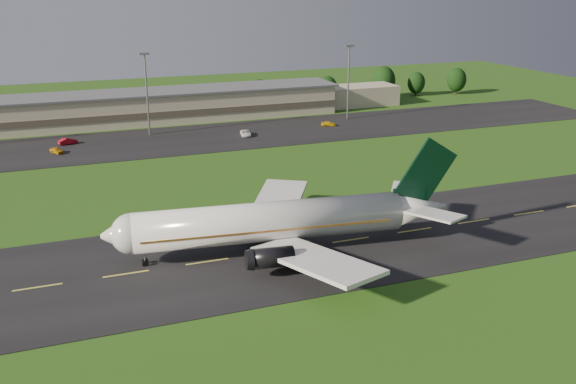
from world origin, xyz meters
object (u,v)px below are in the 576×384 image
object	(u,v)px
service_vehicle_d	(329,124)
terminal	(144,107)
light_mast_east	(349,73)
service_vehicle_a	(57,150)
service_vehicle_b	(68,141)
airliner	(276,222)
service_vehicle_c	(246,133)
light_mast_centre	(146,84)

from	to	relation	value
service_vehicle_d	terminal	bearing A→B (deg)	79.98
terminal	light_mast_east	xyz separation A→B (m)	(53.60, -16.18, 8.75)
light_mast_east	service_vehicle_a	bearing A→B (deg)	-171.82
service_vehicle_a	service_vehicle_b	world-z (taller)	service_vehicle_b
airliner	service_vehicle_c	distance (m)	72.28
service_vehicle_b	service_vehicle_c	distance (m)	42.39
service_vehicle_c	service_vehicle_a	bearing A→B (deg)	-168.10
airliner	service_vehicle_a	xyz separation A→B (m)	(-27.57, 68.97, -3.90)
airliner	service_vehicle_d	bearing A→B (deg)	67.37
airliner	light_mast_centre	distance (m)	80.67
terminal	service_vehicle_b	bearing A→B (deg)	-137.25
light_mast_centre	light_mast_east	xyz separation A→B (m)	(55.00, 0.00, 0.00)
light_mast_east	service_vehicle_c	world-z (taller)	light_mast_east
service_vehicle_c	light_mast_centre	bearing A→B (deg)	166.16
service_vehicle_a	light_mast_centre	bearing A→B (deg)	-3.09
service_vehicle_b	service_vehicle_d	world-z (taller)	service_vehicle_b
terminal	light_mast_east	distance (m)	56.67
airliner	service_vehicle_a	bearing A→B (deg)	118.48
light_mast_east	service_vehicle_b	bearing A→B (deg)	-177.42
terminal	service_vehicle_a	bearing A→B (deg)	-131.17
airliner	terminal	bearing A→B (deg)	98.88
airliner	service_vehicle_b	size ratio (longest dim) A/B	11.57
service_vehicle_b	service_vehicle_d	bearing A→B (deg)	-111.74
service_vehicle_b	service_vehicle_a	bearing A→B (deg)	141.85
service_vehicle_a	service_vehicle_d	distance (m)	68.85
light_mast_centre	light_mast_east	distance (m)	55.00
airliner	service_vehicle_b	world-z (taller)	airliner
terminal	airliner	bearing A→B (deg)	-87.81
service_vehicle_b	airliner	bearing A→B (deg)	179.20
light_mast_centre	service_vehicle_d	size ratio (longest dim) A/B	5.05
airliner	service_vehicle_c	xyz separation A→B (m)	(17.05, 70.14, -3.86)
service_vehicle_a	service_vehicle_b	bearing A→B (deg)	41.15
airliner	service_vehicle_c	size ratio (longest dim) A/B	10.19
service_vehicle_c	service_vehicle_d	world-z (taller)	service_vehicle_c
light_mast_centre	service_vehicle_d	xyz separation A→B (m)	(46.23, -6.84, -12.05)
terminal	service_vehicle_a	world-z (taller)	terminal
airliner	terminal	size ratio (longest dim) A/B	0.35
airliner	service_vehicle_c	bearing A→B (deg)	83.03
service_vehicle_d	light_mast_east	bearing A→B (deg)	-34.88
airliner	service_vehicle_c	world-z (taller)	airliner
service_vehicle_b	terminal	bearing A→B (deg)	-65.98
airliner	light_mast_centre	xyz separation A→B (m)	(-5.08, 80.10, 8.08)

